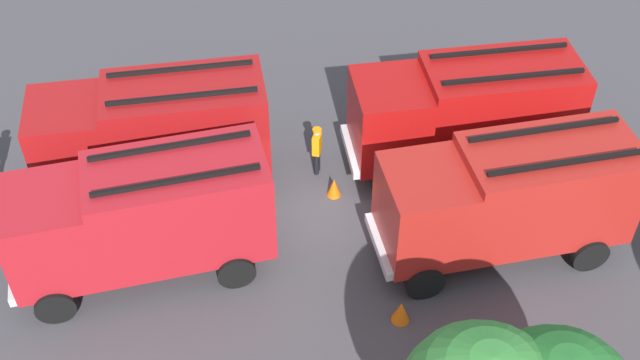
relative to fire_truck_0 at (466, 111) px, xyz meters
The scene contains 9 objects.
ground_plane 5.57m from the fire_truck_0, 23.37° to the left, with size 46.72×46.72×0.00m, color #423F44.
fire_truck_0 is the anchor object (origin of this frame).
fire_truck_1 9.69m from the fire_truck_0, ahead, with size 7.40×3.30×3.88m.
fire_truck_2 3.91m from the fire_truck_0, 95.61° to the left, with size 7.47×3.55×3.88m.
fire_truck_3 10.44m from the fire_truck_0, 21.86° to the left, with size 7.52×3.77×3.88m.
firefighter_0 4.81m from the fire_truck_0, ahead, with size 0.36×0.47×1.79m.
traffic_cone_0 11.40m from the fire_truck_0, 12.87° to the right, with size 0.50×0.50×0.72m, color #F2600C.
traffic_cone_1 7.10m from the fire_truck_0, 65.61° to the left, with size 0.50×0.50×0.71m, color #F2600C.
traffic_cone_2 4.76m from the fire_truck_0, 16.54° to the left, with size 0.45×0.45×0.65m, color #F2600C.
Camera 1 is at (1.26, 17.34, 17.67)m, focal length 44.99 mm.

